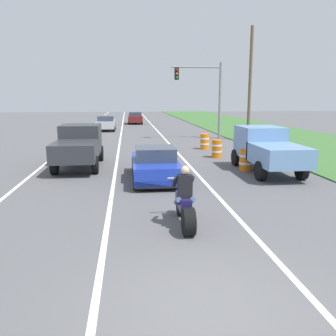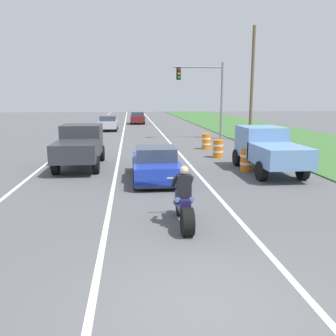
{
  "view_description": "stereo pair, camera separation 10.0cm",
  "coord_description": "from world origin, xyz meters",
  "px_view_note": "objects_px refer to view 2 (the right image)",
  "views": [
    {
      "loc": [
        -1.21,
        -5.18,
        3.31
      ],
      "look_at": [
        0.11,
        6.53,
        1.0
      ],
      "focal_mm": 38.5,
      "sensor_mm": 36.0,
      "label": 1
    },
    {
      "loc": [
        -1.11,
        -5.19,
        3.31
      ],
      "look_at": [
        0.11,
        6.53,
        1.0
      ],
      "focal_mm": 38.5,
      "sensor_mm": 36.0,
      "label": 2
    }
  ],
  "objects_px": {
    "construction_barrel_nearest": "(247,160)",
    "pickup_truck_left_lane_dark_grey": "(80,144)",
    "traffic_light_mast_near": "(207,89)",
    "construction_barrel_far": "(206,141)",
    "motorcycle_with_rider": "(184,205)",
    "sports_car_blue": "(156,165)",
    "construction_barrel_mid": "(218,149)",
    "pickup_truck_right_shoulder_light_blue": "(268,148)",
    "distant_car_further_ahead": "(137,118)",
    "distant_car_far_ahead": "(108,123)"
  },
  "relations": [
    {
      "from": "motorcycle_with_rider",
      "to": "pickup_truck_left_lane_dark_grey",
      "type": "bearing_deg",
      "value": 113.44
    },
    {
      "from": "motorcycle_with_rider",
      "to": "construction_barrel_mid",
      "type": "distance_m",
      "value": 11.22
    },
    {
      "from": "construction_barrel_mid",
      "to": "distant_car_further_ahead",
      "type": "bearing_deg",
      "value": 98.28
    },
    {
      "from": "traffic_light_mast_near",
      "to": "distant_car_further_ahead",
      "type": "height_order",
      "value": "traffic_light_mast_near"
    },
    {
      "from": "pickup_truck_left_lane_dark_grey",
      "to": "pickup_truck_right_shoulder_light_blue",
      "type": "distance_m",
      "value": 8.77
    },
    {
      "from": "sports_car_blue",
      "to": "construction_barrel_far",
      "type": "bearing_deg",
      "value": 65.41
    },
    {
      "from": "traffic_light_mast_near",
      "to": "construction_barrel_far",
      "type": "bearing_deg",
      "value": -102.18
    },
    {
      "from": "construction_barrel_far",
      "to": "distant_car_far_ahead",
      "type": "xyz_separation_m",
      "value": [
        -7.09,
        14.1,
        0.27
      ]
    },
    {
      "from": "construction_barrel_mid",
      "to": "construction_barrel_nearest",
      "type": "bearing_deg",
      "value": -83.5
    },
    {
      "from": "construction_barrel_far",
      "to": "sports_car_blue",
      "type": "bearing_deg",
      "value": -114.59
    },
    {
      "from": "construction_barrel_nearest",
      "to": "pickup_truck_left_lane_dark_grey",
      "type": "bearing_deg",
      "value": 167.37
    },
    {
      "from": "construction_barrel_nearest",
      "to": "distant_car_further_ahead",
      "type": "distance_m",
      "value": 30.92
    },
    {
      "from": "traffic_light_mast_near",
      "to": "construction_barrel_far",
      "type": "xyz_separation_m",
      "value": [
        -1.19,
        -5.49,
        -3.45
      ]
    },
    {
      "from": "construction_barrel_mid",
      "to": "sports_car_blue",
      "type": "bearing_deg",
      "value": -126.91
    },
    {
      "from": "construction_barrel_mid",
      "to": "distant_car_further_ahead",
      "type": "distance_m",
      "value": 27.17
    },
    {
      "from": "construction_barrel_mid",
      "to": "construction_barrel_far",
      "type": "bearing_deg",
      "value": 89.33
    },
    {
      "from": "sports_car_blue",
      "to": "distant_car_far_ahead",
      "type": "xyz_separation_m",
      "value": [
        -3.2,
        22.6,
        0.14
      ]
    },
    {
      "from": "motorcycle_with_rider",
      "to": "sports_car_blue",
      "type": "height_order",
      "value": "motorcycle_with_rider"
    },
    {
      "from": "distant_car_further_ahead",
      "to": "construction_barrel_mid",
      "type": "bearing_deg",
      "value": -81.72
    },
    {
      "from": "motorcycle_with_rider",
      "to": "construction_barrel_nearest",
      "type": "xyz_separation_m",
      "value": [
        3.93,
        6.93,
        -0.09
      ]
    },
    {
      "from": "sports_car_blue",
      "to": "traffic_light_mast_near",
      "type": "distance_m",
      "value": 15.25
    },
    {
      "from": "motorcycle_with_rider",
      "to": "sports_car_blue",
      "type": "relative_size",
      "value": 0.51
    },
    {
      "from": "construction_barrel_mid",
      "to": "distant_car_far_ahead",
      "type": "xyz_separation_m",
      "value": [
        -7.05,
        17.48,
        0.27
      ]
    },
    {
      "from": "distant_car_far_ahead",
      "to": "distant_car_further_ahead",
      "type": "height_order",
      "value": "same"
    },
    {
      "from": "pickup_truck_right_shoulder_light_blue",
      "to": "distant_car_further_ahead",
      "type": "bearing_deg",
      "value": 99.45
    },
    {
      "from": "traffic_light_mast_near",
      "to": "construction_barrel_nearest",
      "type": "height_order",
      "value": "traffic_light_mast_near"
    },
    {
      "from": "construction_barrel_far",
      "to": "distant_car_far_ahead",
      "type": "distance_m",
      "value": 15.79
    },
    {
      "from": "motorcycle_with_rider",
      "to": "distant_car_further_ahead",
      "type": "height_order",
      "value": "motorcycle_with_rider"
    },
    {
      "from": "pickup_truck_right_shoulder_light_blue",
      "to": "traffic_light_mast_near",
      "type": "height_order",
      "value": "traffic_light_mast_near"
    },
    {
      "from": "pickup_truck_left_lane_dark_grey",
      "to": "distant_car_far_ahead",
      "type": "relative_size",
      "value": 1.2
    },
    {
      "from": "pickup_truck_right_shoulder_light_blue",
      "to": "construction_barrel_far",
      "type": "relative_size",
      "value": 4.8
    },
    {
      "from": "motorcycle_with_rider",
      "to": "pickup_truck_left_lane_dark_grey",
      "type": "height_order",
      "value": "pickup_truck_left_lane_dark_grey"
    },
    {
      "from": "pickup_truck_right_shoulder_light_blue",
      "to": "construction_barrel_mid",
      "type": "relative_size",
      "value": 4.8
    },
    {
      "from": "traffic_light_mast_near",
      "to": "construction_barrel_nearest",
      "type": "distance_m",
      "value": 13.08
    },
    {
      "from": "distant_car_far_ahead",
      "to": "construction_barrel_far",
      "type": "bearing_deg",
      "value": -63.31
    },
    {
      "from": "construction_barrel_mid",
      "to": "distant_car_further_ahead",
      "type": "height_order",
      "value": "distant_car_further_ahead"
    },
    {
      "from": "motorcycle_with_rider",
      "to": "sports_car_blue",
      "type": "bearing_deg",
      "value": 93.56
    },
    {
      "from": "pickup_truck_right_shoulder_light_blue",
      "to": "distant_car_far_ahead",
      "type": "bearing_deg",
      "value": 111.02
    },
    {
      "from": "traffic_light_mast_near",
      "to": "construction_barrel_far",
      "type": "height_order",
      "value": "traffic_light_mast_near"
    },
    {
      "from": "distant_car_further_ahead",
      "to": "construction_barrel_nearest",
      "type": "bearing_deg",
      "value": -81.93
    },
    {
      "from": "motorcycle_with_rider",
      "to": "distant_car_far_ahead",
      "type": "relative_size",
      "value": 0.55
    },
    {
      "from": "traffic_light_mast_near",
      "to": "construction_barrel_far",
      "type": "distance_m",
      "value": 6.59
    },
    {
      "from": "motorcycle_with_rider",
      "to": "construction_barrel_mid",
      "type": "height_order",
      "value": "motorcycle_with_rider"
    },
    {
      "from": "construction_barrel_nearest",
      "to": "construction_barrel_mid",
      "type": "relative_size",
      "value": 1.0
    },
    {
      "from": "traffic_light_mast_near",
      "to": "motorcycle_with_rider",
      "type": "bearing_deg",
      "value": -103.62
    },
    {
      "from": "traffic_light_mast_near",
      "to": "distant_car_far_ahead",
      "type": "bearing_deg",
      "value": 133.87
    },
    {
      "from": "traffic_light_mast_near",
      "to": "distant_car_far_ahead",
      "type": "relative_size",
      "value": 1.5
    },
    {
      "from": "construction_barrel_far",
      "to": "motorcycle_with_rider",
      "type": "bearing_deg",
      "value": -104.18
    },
    {
      "from": "sports_car_blue",
      "to": "distant_car_further_ahead",
      "type": "relative_size",
      "value": 1.08
    },
    {
      "from": "motorcycle_with_rider",
      "to": "traffic_light_mast_near",
      "type": "height_order",
      "value": "traffic_light_mast_near"
    }
  ]
}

